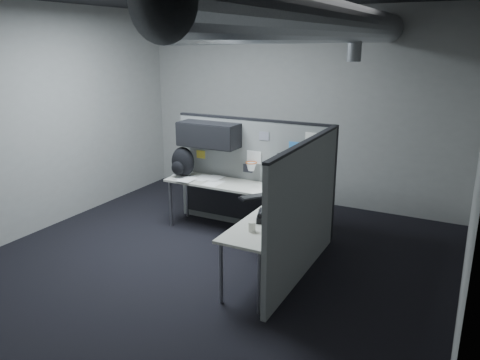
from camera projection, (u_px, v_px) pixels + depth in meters
The scene contains 12 objects.
room at pixel (255, 97), 5.04m from camera, with size 5.62×5.62×3.22m.
partition_back at pixel (240, 162), 6.76m from camera, with size 2.44×0.42×1.63m.
partition_right at pixel (305, 210), 5.35m from camera, with size 0.07×2.23×1.63m.
desk at pixel (249, 202), 6.24m from camera, with size 2.31×2.11×0.73m.
monitor at pixel (295, 175), 6.08m from camera, with size 0.61×0.61×0.51m.
keyboard at pixel (256, 197), 6.01m from camera, with size 0.39×0.45×0.04m.
mouse at pixel (271, 209), 5.56m from camera, with size 0.30×0.31×0.05m.
phone at pixel (267, 217), 5.25m from camera, with size 0.29×0.30×0.11m.
bottles at pixel (272, 233), 4.83m from camera, with size 0.14×0.18×0.09m.
cup at pixel (252, 227), 4.95m from camera, with size 0.08×0.08×0.11m, color beige.
papers at pixel (197, 178), 6.86m from camera, with size 0.85×0.56×0.02m.
backpack at pixel (182, 162), 6.92m from camera, with size 0.43×0.42×0.45m.
Camera 1 is at (2.76, -4.59, 2.67)m, focal length 35.00 mm.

